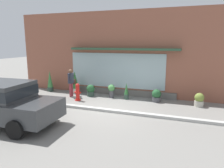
% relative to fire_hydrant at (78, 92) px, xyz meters
% --- Properties ---
extents(ground_plane, '(60.00, 60.00, 0.00)m').
position_rel_fire_hydrant_xyz_m(ground_plane, '(1.95, -1.01, -0.46)').
color(ground_plane, gray).
extents(curb_strip, '(14.00, 0.24, 0.12)m').
position_rel_fire_hydrant_xyz_m(curb_strip, '(1.95, -1.21, -0.40)').
color(curb_strip, '#B2B2AD').
rests_on(curb_strip, ground_plane).
extents(storefront, '(14.00, 0.81, 4.91)m').
position_rel_fire_hydrant_xyz_m(storefront, '(1.94, 2.18, 1.94)').
color(storefront, '#935642').
rests_on(storefront, ground_plane).
extents(fire_hydrant, '(0.39, 0.35, 0.94)m').
position_rel_fire_hydrant_xyz_m(fire_hydrant, '(0.00, 0.00, 0.00)').
color(fire_hydrant, red).
rests_on(fire_hydrant, ground_plane).
extents(pedestrian_with_handbag, '(0.22, 0.67, 1.61)m').
position_rel_fire_hydrant_xyz_m(pedestrian_with_handbag, '(-0.76, 0.64, 0.47)').
color(pedestrian_with_handbag, '#8E333D').
rests_on(pedestrian_with_handbag, ground_plane).
extents(parked_car_dark_gray, '(4.44, 2.23, 1.65)m').
position_rel_fire_hydrant_xyz_m(parked_car_dark_gray, '(-1.09, -3.98, 0.47)').
color(parked_car_dark_gray, '#383A3D').
rests_on(parked_car_dark_gray, ground_plane).
extents(potted_plant_by_entrance, '(0.45, 0.45, 0.68)m').
position_rel_fire_hydrant_xyz_m(potted_plant_by_entrance, '(6.15, 1.09, -0.12)').
color(potted_plant_by_entrance, '#B7B2A3').
rests_on(potted_plant_by_entrance, ground_plane).
extents(potted_plant_doorstep, '(0.27, 0.27, 0.91)m').
position_rel_fire_hydrant_xyz_m(potted_plant_doorstep, '(2.40, 1.18, -0.03)').
color(potted_plant_doorstep, '#33473D').
rests_on(potted_plant_doorstep, ground_plane).
extents(potted_plant_window_right, '(0.51, 0.51, 1.36)m').
position_rel_fire_hydrant_xyz_m(potted_plant_window_right, '(-0.99, 1.46, 0.19)').
color(potted_plant_window_right, '#B7B2A3').
rests_on(potted_plant_window_right, ground_plane).
extents(potted_plant_trailing_edge, '(0.49, 0.49, 0.68)m').
position_rel_fire_hydrant_xyz_m(potted_plant_trailing_edge, '(0.24, 1.12, -0.11)').
color(potted_plant_trailing_edge, '#33473D').
rests_on(potted_plant_trailing_edge, ground_plane).
extents(potted_plant_window_center, '(0.49, 0.49, 0.68)m').
position_rel_fire_hydrant_xyz_m(potted_plant_window_center, '(4.04, 1.21, -0.12)').
color(potted_plant_window_center, '#4C4C51').
rests_on(potted_plant_window_center, ground_plane).
extents(potted_plant_window_left, '(0.38, 0.38, 1.31)m').
position_rel_fire_hydrant_xyz_m(potted_plant_window_left, '(-2.78, 1.41, 0.17)').
color(potted_plant_window_left, '#33473D').
rests_on(potted_plant_window_left, ground_plane).
extents(potted_plant_corner_tall, '(0.39, 0.39, 0.76)m').
position_rel_fire_hydrant_xyz_m(potted_plant_corner_tall, '(1.49, 1.24, -0.02)').
color(potted_plant_corner_tall, '#4C4C51').
rests_on(potted_plant_corner_tall, ground_plane).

